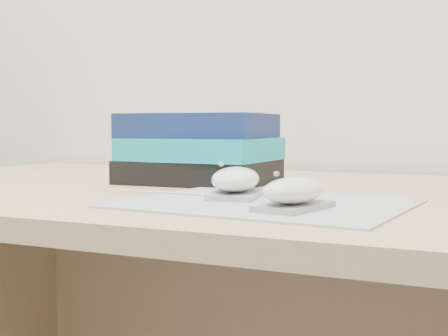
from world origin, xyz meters
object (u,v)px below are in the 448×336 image
at_px(mouse_rear, 236,182).
at_px(pouch, 203,151).
at_px(book_stack, 200,149).
at_px(desk, 293,324).
at_px(mouse_front, 294,193).

distance_m(mouse_rear, pouch, 0.23).
bearing_deg(book_stack, pouch, -49.69).
xyz_separation_m(mouse_rear, pouch, (-0.14, 0.18, 0.03)).
xyz_separation_m(mouse_rear, book_stack, (-0.16, 0.20, 0.04)).
relative_size(desk, pouch, 10.73).
height_order(desk, book_stack, book_stack).
relative_size(mouse_rear, mouse_front, 1.10).
distance_m(mouse_front, book_stack, 0.39).
distance_m(desk, pouch, 0.33).
height_order(desk, mouse_front, mouse_front).
relative_size(desk, book_stack, 6.23).
height_order(desk, mouse_rear, mouse_rear).
xyz_separation_m(desk, mouse_rear, (-0.02, -0.20, 0.26)).
height_order(mouse_rear, pouch, pouch).
bearing_deg(mouse_rear, pouch, 128.02).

